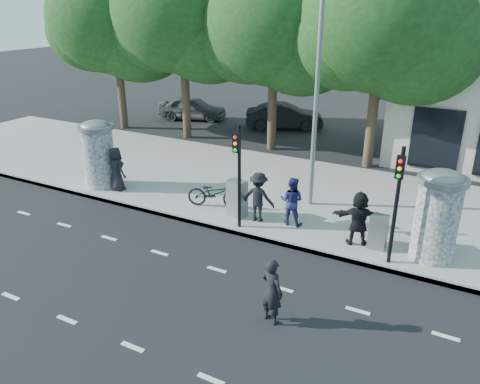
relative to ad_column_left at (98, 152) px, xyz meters
The scene contains 24 objects.
ground 8.63m from the ad_column_left, 32.01° to the right, with size 120.00×120.00×0.00m, color black.
sidewalk 7.94m from the ad_column_left, 22.62° to the left, with size 40.00×8.00×0.15m, color gray.
curb 7.41m from the ad_column_left, ahead, with size 40.00×0.10×0.16m, color slate.
lane_dash_near 9.95m from the ad_column_left, 42.94° to the right, with size 32.00×0.12×0.01m, color silver.
lane_dash_far 7.99m from the ad_column_left, 23.29° to the right, with size 32.00×0.12×0.01m, color silver.
ad_column_left is the anchor object (origin of this frame).
ad_column_right 12.40m from the ad_column_left, ahead, with size 1.36×1.36×2.65m.
traffic_pole_near 6.67m from the ad_column_left, ahead, with size 0.22×0.31×3.40m.
traffic_pole_far 11.44m from the ad_column_left, ahead, with size 0.22×0.31×3.40m.
street_lamp 8.90m from the ad_column_left, 14.94° to the left, with size 0.25×0.93×8.00m.
tree_far_left 10.92m from the ad_column_left, 125.94° to the left, with size 7.20×7.20×9.26m.
tree_mid_left 9.50m from the ad_column_left, 99.23° to the left, with size 7.20×7.20×9.57m.
tree_near_left 10.07m from the ad_column_left, 65.71° to the left, with size 6.80×6.80×8.97m.
tree_center 12.62m from the ad_column_left, 41.88° to the left, with size 7.00×7.00×9.30m.
ped_a 1.03m from the ad_column_left, ahead, with size 0.84×0.54×1.71m, color black.
ped_c 8.04m from the ad_column_left, ahead, with size 0.79×0.62×1.63m, color navy.
ped_d 6.97m from the ad_column_left, ahead, with size 1.10×0.63×1.70m, color black.
ped_f 10.32m from the ad_column_left, ahead, with size 1.57×0.56×1.69m, color black.
man_road 10.49m from the ad_column_left, 25.04° to the right, with size 0.60×0.39×1.64m, color black.
bicycle 5.15m from the ad_column_left, ahead, with size 1.97×0.69×1.03m, color black.
cabinet_left 6.18m from the ad_column_left, ahead, with size 0.61×0.45×1.28m, color gray.
cabinet_right 10.94m from the ad_column_left, ahead, with size 0.51×0.37×1.07m, color slate.
car_left 12.22m from the ad_column_left, 106.11° to the left, with size 4.24×1.71×1.44m, color #494A4F.
car_mid 12.63m from the ad_column_left, 77.88° to the left, with size 4.47×1.56×1.47m, color black.
Camera 1 is at (5.92, -8.29, 7.01)m, focal length 35.00 mm.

